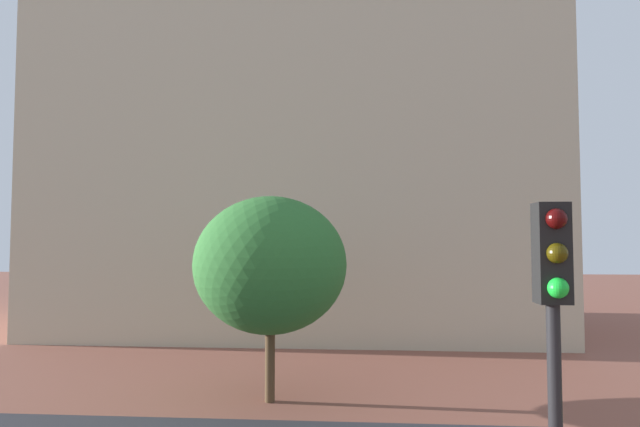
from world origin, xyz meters
TOP-DOWN VIEW (x-y plane):
  - landmark_building at (-1.91, 25.14)m, footprint 24.13×12.52m
  - traffic_light_pole at (2.50, 2.37)m, footprint 0.28×0.34m
  - tree_curb_far at (-1.67, 12.08)m, footprint 4.26×4.26m

SIDE VIEW (x-z plane):
  - traffic_light_pole at x=2.50m, z-range 0.94..5.70m
  - tree_curb_far at x=-1.67m, z-range 0.92..6.60m
  - landmark_building at x=-1.91m, z-range -8.60..30.05m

